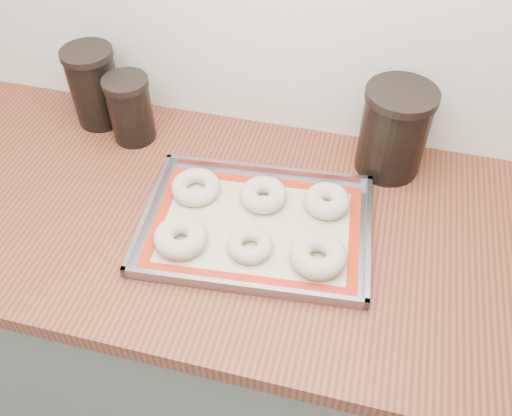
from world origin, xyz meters
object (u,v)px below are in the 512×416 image
(bagel_back_right, at_px, (327,201))
(canister_mid, at_px, (130,109))
(bagel_front_mid, at_px, (250,245))
(bagel_back_mid, at_px, (263,195))
(baking_tray, at_px, (256,226))
(bagel_front_right, at_px, (318,255))
(bagel_back_left, at_px, (196,187))
(canister_right, at_px, (394,131))
(canister_left, at_px, (94,86))
(bagel_front_left, at_px, (181,237))

(bagel_back_right, height_order, canister_mid, canister_mid)
(bagel_front_mid, xyz_separation_m, bagel_back_mid, (-0.01, 0.14, 0.00))
(baking_tray, relative_size, bagel_front_right, 4.41)
(bagel_front_right, bearing_deg, bagel_back_right, 92.52)
(bagel_back_mid, height_order, canister_mid, canister_mid)
(canister_mid, bearing_deg, bagel_front_mid, -37.76)
(bagel_back_mid, bearing_deg, bagel_back_left, -175.68)
(baking_tray, xyz_separation_m, canister_right, (0.24, 0.26, 0.10))
(bagel_front_mid, relative_size, bagel_front_right, 0.81)
(bagel_back_left, relative_size, canister_right, 0.52)
(canister_left, xyz_separation_m, canister_mid, (0.11, -0.04, -0.02))
(bagel_front_right, bearing_deg, canister_left, 152.06)
(bagel_back_left, distance_m, canister_left, 0.38)
(bagel_front_left, distance_m, canister_left, 0.48)
(bagel_back_mid, relative_size, canister_left, 0.52)
(bagel_front_left, distance_m, bagel_back_left, 0.15)
(bagel_front_right, xyz_separation_m, bagel_back_right, (-0.01, 0.15, -0.00))
(bagel_front_mid, height_order, canister_right, canister_right)
(canister_mid, distance_m, canister_right, 0.60)
(bagel_back_left, bearing_deg, canister_right, 26.28)
(bagel_back_mid, distance_m, canister_left, 0.50)
(canister_left, height_order, canister_right, canister_right)
(canister_mid, relative_size, canister_right, 0.79)
(canister_right, bearing_deg, bagel_back_mid, -143.33)
(bagel_front_left, distance_m, bagel_back_mid, 0.20)
(bagel_back_left, xyz_separation_m, bagel_back_mid, (0.15, 0.01, 0.00))
(baking_tray, height_order, bagel_back_mid, bagel_back_mid)
(canister_mid, bearing_deg, bagel_back_mid, -21.82)
(bagel_front_right, xyz_separation_m, bagel_back_mid, (-0.14, 0.13, -0.00))
(bagel_back_left, xyz_separation_m, canister_mid, (-0.21, 0.15, 0.06))
(bagel_front_right, bearing_deg, bagel_front_left, -175.34)
(bagel_back_mid, relative_size, canister_mid, 0.62)
(bagel_front_left, height_order, canister_left, canister_left)
(bagel_front_left, relative_size, canister_mid, 0.66)
(bagel_front_left, distance_m, bagel_front_mid, 0.14)
(bagel_back_left, bearing_deg, bagel_front_left, -83.17)
(bagel_back_right, xyz_separation_m, canister_mid, (-0.49, 0.13, 0.06))
(bagel_front_right, distance_m, bagel_back_mid, 0.19)
(bagel_front_mid, height_order, canister_mid, canister_mid)
(bagel_back_left, bearing_deg, bagel_front_right, -23.14)
(bagel_front_left, distance_m, canister_mid, 0.38)
(canister_mid, bearing_deg, bagel_front_right, -29.16)
(bagel_back_left, bearing_deg, baking_tray, -23.04)
(bagel_front_mid, bearing_deg, bagel_front_left, -172.28)
(canister_left, bearing_deg, canister_right, -0.22)
(canister_mid, bearing_deg, bagel_front_left, -53.02)
(bagel_front_mid, relative_size, bagel_back_left, 0.85)
(baking_tray, height_order, canister_mid, canister_mid)
(bagel_front_left, xyz_separation_m, bagel_front_mid, (0.14, 0.02, -0.00))
(bagel_back_right, height_order, canister_right, canister_right)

